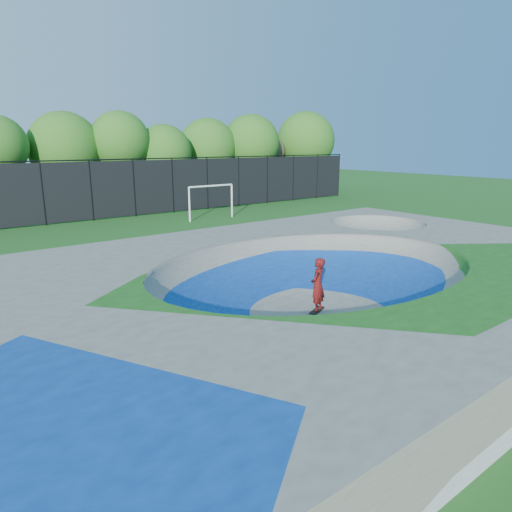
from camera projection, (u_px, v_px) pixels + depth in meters
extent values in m
plane|color=#1B5317|center=(315.00, 307.00, 14.53)|extent=(120.00, 120.00, 0.00)
cube|color=gray|center=(316.00, 285.00, 14.35)|extent=(22.00, 14.00, 1.50)
imported|color=#B9150E|center=(318.00, 285.00, 13.95)|extent=(0.74, 0.65, 1.71)
cube|color=black|center=(317.00, 311.00, 14.15)|extent=(0.80, 0.51, 0.05)
cylinder|color=white|center=(189.00, 205.00, 30.01)|extent=(0.12, 0.12, 2.26)
cylinder|color=white|center=(232.00, 201.00, 32.02)|extent=(0.12, 0.12, 2.26)
cylinder|color=white|center=(211.00, 186.00, 30.74)|extent=(3.40, 0.12, 0.12)
cylinder|color=black|center=(43.00, 194.00, 28.42)|extent=(0.09, 0.09, 4.00)
cylinder|color=black|center=(91.00, 191.00, 30.19)|extent=(0.09, 0.09, 4.00)
cylinder|color=black|center=(134.00, 188.00, 31.97)|extent=(0.09, 0.09, 4.00)
cylinder|color=black|center=(173.00, 186.00, 33.75)|extent=(0.09, 0.09, 4.00)
cylinder|color=black|center=(207.00, 184.00, 35.52)|extent=(0.09, 0.09, 4.00)
cylinder|color=black|center=(239.00, 182.00, 37.30)|extent=(0.09, 0.09, 4.00)
cylinder|color=black|center=(267.00, 180.00, 39.08)|extent=(0.09, 0.09, 4.00)
cylinder|color=black|center=(293.00, 178.00, 40.85)|extent=(0.09, 0.09, 4.00)
cylinder|color=black|center=(317.00, 177.00, 42.63)|extent=(0.09, 0.09, 4.00)
cylinder|color=black|center=(339.00, 175.00, 44.41)|extent=(0.09, 0.09, 4.00)
cube|color=black|center=(91.00, 191.00, 30.19)|extent=(48.00, 0.03, 3.80)
cylinder|color=black|center=(89.00, 160.00, 29.71)|extent=(48.00, 0.08, 0.08)
cylinder|color=#4E3E27|center=(3.00, 194.00, 31.28)|extent=(0.44, 0.44, 3.40)
cylinder|color=#4E3E27|center=(69.00, 193.00, 34.89)|extent=(0.44, 0.44, 2.73)
sphere|color=#2E6B1C|center=(65.00, 148.00, 34.08)|extent=(5.32, 5.32, 5.32)
cylinder|color=#4E3E27|center=(123.00, 186.00, 36.07)|extent=(0.44, 0.44, 3.50)
sphere|color=#2E6B1C|center=(120.00, 141.00, 35.23)|extent=(4.57, 4.57, 4.57)
cylinder|color=#4E3E27|center=(166.00, 189.00, 38.03)|extent=(0.44, 0.44, 2.63)
sphere|color=#2E6B1C|center=(164.00, 152.00, 37.30)|extent=(4.53, 4.53, 4.53)
cylinder|color=#4E3E27|center=(209.00, 184.00, 41.77)|extent=(0.44, 0.44, 2.76)
sphere|color=#2E6B1C|center=(208.00, 147.00, 40.97)|extent=(5.15, 5.15, 5.15)
cylinder|color=#4E3E27|center=(251.00, 181.00, 43.23)|extent=(0.44, 0.44, 3.09)
sphere|color=#2E6B1C|center=(251.00, 143.00, 42.38)|extent=(5.25, 5.25, 5.25)
cylinder|color=#4E3E27|center=(272.00, 178.00, 46.28)|extent=(0.44, 0.44, 3.22)
sphere|color=brown|center=(273.00, 151.00, 45.62)|extent=(2.60, 2.60, 2.60)
cylinder|color=#4E3E27|center=(305.00, 178.00, 47.90)|extent=(0.44, 0.44, 3.05)
sphere|color=#2E6B1C|center=(306.00, 141.00, 46.99)|extent=(5.93, 5.93, 5.93)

